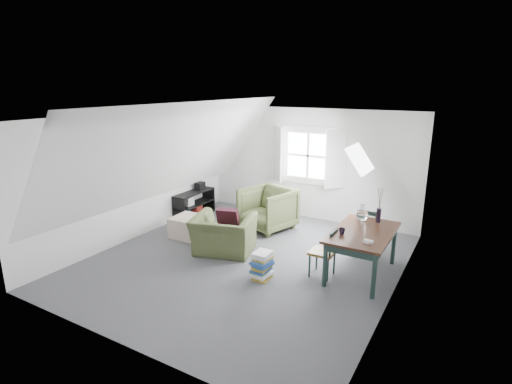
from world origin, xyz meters
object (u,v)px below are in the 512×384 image
Objects in this scene: ottoman at (189,227)px; dining_chair_far at (368,230)px; dining_chair_near at (324,252)px; magazine_stack at (262,266)px; armchair_far at (267,229)px; armchair_near at (224,252)px; dining_table at (363,237)px; media_shelf at (193,205)px.

ottoman is 3.50m from dining_chair_far.
dining_chair_near reaches higher than magazine_stack.
armchair_far is at bearing -122.68° from dining_chair_near.
armchair_near is 2.55m from dining_table.
ottoman is 0.41× the size of dining_table.
armchair_far reaches higher than magazine_stack.
ottoman is 0.77× the size of dining_chair_near.
dining_table is 3.40× the size of magazine_stack.
dining_table is 1.67m from magazine_stack.
magazine_stack is at bearing 56.94° from dining_chair_far.
dining_table reaches higher than ottoman.
magazine_stack is at bearing -142.05° from dining_table.
dining_table is at bearing 1.19° from ottoman.
armchair_near is 1.08× the size of armchair_far.
media_shelf is at bearing 146.83° from magazine_stack.
ottoman is 3.02m from dining_chair_near.
dining_table is (2.32, -1.11, 0.65)m from armchair_far.
ottoman is at bearing -118.12° from armchair_far.
ottoman is (-1.07, 0.30, 0.21)m from armchair_near.
dining_chair_near is 1.82× the size of magazine_stack.
dining_table reaches higher than media_shelf.
armchair_far is 2.22m from dining_chair_far.
ottoman is (-1.18, -1.18, 0.21)m from armchair_far.
armchair_far is 1.17× the size of dining_chair_far.
dining_table reaches higher than armchair_far.
dining_chair_far reaches higher than media_shelf.
media_shelf reaches higher than armchair_far.
ottoman is 1.40× the size of magazine_stack.
media_shelf reaches higher than armchair_near.
media_shelf reaches higher than ottoman.
armchair_near is at bearing -168.44° from dining_table.
dining_chair_far is at bearing -165.64° from armchair_near.
armchair_far is (0.11, 1.48, 0.00)m from armchair_near.
dining_chair_far reaches higher than dining_chair_near.
armchair_near is at bearing -15.84° from ottoman.
dining_chair_far is at bearing 12.35° from armchair_far.
ottoman is 1.28m from media_shelf.
dining_chair_far is (2.28, 1.31, 0.44)m from armchair_near.
armchair_far is at bearing 116.31° from magazine_stack.
media_shelf is (-0.74, 1.05, 0.06)m from ottoman.
magazine_stack is (1.01, -2.03, 0.22)m from armchair_far.
dining_chair_near is (3.00, -0.28, 0.21)m from ottoman.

